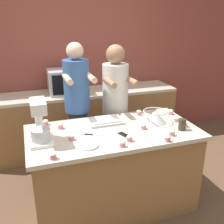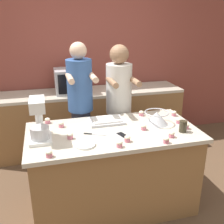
# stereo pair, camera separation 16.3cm
# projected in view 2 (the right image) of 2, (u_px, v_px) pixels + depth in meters

# --- Properties ---
(ground_plane) EXTENTS (16.00, 16.00, 0.00)m
(ground_plane) POSITION_uv_depth(u_px,v_px,m) (113.00, 203.00, 2.90)
(ground_plane) COLOR brown
(back_wall) EXTENTS (10.00, 0.06, 2.70)m
(back_wall) POSITION_uv_depth(u_px,v_px,m) (84.00, 57.00, 4.02)
(back_wall) COLOR brown
(back_wall) RESTS_ON ground_plane
(island_counter) EXTENTS (1.69, 0.86, 0.88)m
(island_counter) POSITION_uv_depth(u_px,v_px,m) (113.00, 169.00, 2.75)
(island_counter) COLOR olive
(island_counter) RESTS_ON ground_plane
(back_counter) EXTENTS (2.80, 0.60, 0.91)m
(back_counter) POSITION_uv_depth(u_px,v_px,m) (89.00, 120.00, 4.02)
(back_counter) COLOR olive
(back_counter) RESTS_ON ground_plane
(person_left) EXTENTS (0.31, 0.49, 1.69)m
(person_left) POSITION_uv_depth(u_px,v_px,m) (81.00, 110.00, 3.09)
(person_left) COLOR #33384C
(person_left) RESTS_ON ground_plane
(person_right) EXTENTS (0.33, 0.49, 1.65)m
(person_right) POSITION_uv_depth(u_px,v_px,m) (119.00, 109.00, 3.22)
(person_right) COLOR #33384C
(person_right) RESTS_ON ground_plane
(stand_mixer) EXTENTS (0.20, 0.30, 0.39)m
(stand_mixer) POSITION_uv_depth(u_px,v_px,m) (39.00, 122.00, 2.35)
(stand_mixer) COLOR white
(stand_mixer) RESTS_ON island_counter
(mixing_bowl) EXTENTS (0.26, 0.26, 0.13)m
(mixing_bowl) POSITION_uv_depth(u_px,v_px,m) (156.00, 117.00, 2.74)
(mixing_bowl) COLOR #BCBCC1
(mixing_bowl) RESTS_ON island_counter
(baking_tray) EXTENTS (0.37, 0.26, 0.04)m
(baking_tray) POSITION_uv_depth(u_px,v_px,m) (106.00, 121.00, 2.79)
(baking_tray) COLOR #BCBCC1
(baking_tray) RESTS_ON island_counter
(microwave_oven) EXTENTS (0.46, 0.39, 0.34)m
(microwave_oven) POSITION_uv_depth(u_px,v_px,m) (71.00, 81.00, 3.74)
(microwave_oven) COLOR #B7B7BC
(microwave_oven) RESTS_ON back_counter
(cell_phone) EXTENTS (0.11, 0.16, 0.01)m
(cell_phone) POSITION_uv_depth(u_px,v_px,m) (123.00, 135.00, 2.48)
(cell_phone) COLOR silver
(cell_phone) RESTS_ON island_counter
(drinking_glass) EXTENTS (0.07, 0.07, 0.11)m
(drinking_glass) POSITION_uv_depth(u_px,v_px,m) (183.00, 126.00, 2.55)
(drinking_glass) COLOR #332D1E
(drinking_glass) RESTS_ON island_counter
(small_plate) EXTENTS (0.18, 0.18, 0.02)m
(small_plate) POSITION_uv_depth(u_px,v_px,m) (85.00, 145.00, 2.29)
(small_plate) COLOR white
(small_plate) RESTS_ON island_counter
(knife) EXTENTS (0.21, 0.11, 0.01)m
(knife) POSITION_uv_depth(u_px,v_px,m) (93.00, 134.00, 2.51)
(knife) COLOR #BCBCC1
(knife) RESTS_ON island_counter
(cupcake_0) EXTENTS (0.06, 0.06, 0.06)m
(cupcake_0) POSITION_uv_depth(u_px,v_px,m) (172.00, 134.00, 2.44)
(cupcake_0) COLOR #D17084
(cupcake_0) RESTS_ON island_counter
(cupcake_1) EXTENTS (0.06, 0.06, 0.06)m
(cupcake_1) POSITION_uv_depth(u_px,v_px,m) (174.00, 113.00, 2.97)
(cupcake_1) COLOR #D17084
(cupcake_1) RESTS_ON island_counter
(cupcake_2) EXTENTS (0.06, 0.06, 0.06)m
(cupcake_2) POSITION_uv_depth(u_px,v_px,m) (119.00, 144.00, 2.26)
(cupcake_2) COLOR #D17084
(cupcake_2) RESTS_ON island_counter
(cupcake_3) EXTENTS (0.06, 0.06, 0.06)m
(cupcake_3) POSITION_uv_depth(u_px,v_px,m) (179.00, 120.00, 2.76)
(cupcake_3) COLOR #D17084
(cupcake_3) RESTS_ON island_counter
(cupcake_4) EXTENTS (0.06, 0.06, 0.06)m
(cupcake_4) POSITION_uv_depth(u_px,v_px,m) (61.00, 124.00, 2.67)
(cupcake_4) COLOR #D17084
(cupcake_4) RESTS_ON island_counter
(cupcake_5) EXTENTS (0.06, 0.06, 0.06)m
(cupcake_5) POSITION_uv_depth(u_px,v_px,m) (144.00, 127.00, 2.60)
(cupcake_5) COLOR #D17084
(cupcake_5) RESTS_ON island_counter
(cupcake_6) EXTENTS (0.06, 0.06, 0.06)m
(cupcake_6) POSITION_uv_depth(u_px,v_px,m) (186.00, 126.00, 2.63)
(cupcake_6) COLOR #D17084
(cupcake_6) RESTS_ON island_counter
(cupcake_7) EXTENTS (0.06, 0.06, 0.06)m
(cupcake_7) POSITION_uv_depth(u_px,v_px,m) (127.00, 139.00, 2.36)
(cupcake_7) COLOR #D17084
(cupcake_7) RESTS_ON island_counter
(cupcake_8) EXTENTS (0.06, 0.06, 0.06)m
(cupcake_8) POSITION_uv_depth(u_px,v_px,m) (70.00, 136.00, 2.41)
(cupcake_8) COLOR #D17084
(cupcake_8) RESTS_ON island_counter
(cupcake_9) EXTENTS (0.06, 0.06, 0.06)m
(cupcake_9) POSITION_uv_depth(u_px,v_px,m) (141.00, 113.00, 2.97)
(cupcake_9) COLOR #D17084
(cupcake_9) RESTS_ON island_counter
(cupcake_10) EXTENTS (0.06, 0.06, 0.06)m
(cupcake_10) POSITION_uv_depth(u_px,v_px,m) (49.00, 154.00, 2.10)
(cupcake_10) COLOR #D17084
(cupcake_10) RESTS_ON island_counter
(cupcake_11) EXTENTS (0.06, 0.06, 0.06)m
(cupcake_11) POSITION_uv_depth(u_px,v_px,m) (47.00, 120.00, 2.76)
(cupcake_11) COLOR #D17084
(cupcake_11) RESTS_ON island_counter
(cupcake_12) EXTENTS (0.06, 0.06, 0.06)m
(cupcake_12) POSITION_uv_depth(u_px,v_px,m) (166.00, 140.00, 2.33)
(cupcake_12) COLOR #D17084
(cupcake_12) RESTS_ON island_counter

